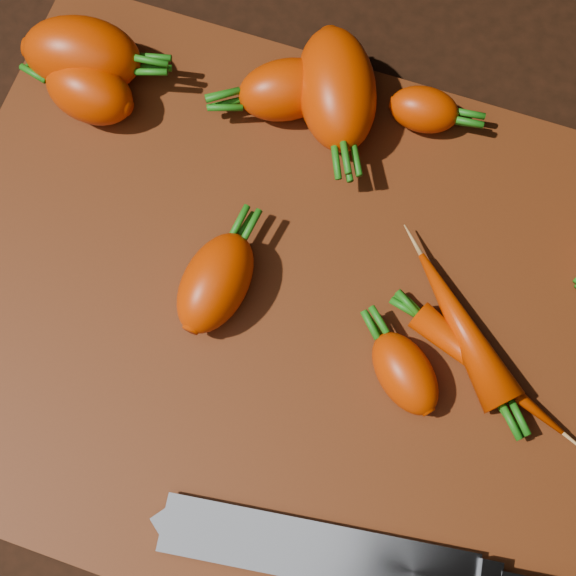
% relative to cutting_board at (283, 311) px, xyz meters
% --- Properties ---
extents(ground, '(2.00, 2.00, 0.01)m').
position_rel_cutting_board_xyz_m(ground, '(0.00, 0.00, -0.01)').
color(ground, black).
extents(cutting_board, '(0.50, 0.40, 0.01)m').
position_rel_cutting_board_xyz_m(cutting_board, '(0.00, 0.00, 0.00)').
color(cutting_board, '#632A0E').
rests_on(cutting_board, ground).
extents(carrot_0, '(0.09, 0.07, 0.05)m').
position_rel_cutting_board_xyz_m(carrot_0, '(-0.20, 0.13, 0.03)').
color(carrot_0, '#D33400').
rests_on(carrot_0, cutting_board).
extents(carrot_1, '(0.07, 0.05, 0.04)m').
position_rel_cutting_board_xyz_m(carrot_1, '(-0.18, 0.10, 0.03)').
color(carrot_1, '#D33400').
rests_on(carrot_1, cutting_board).
extents(carrot_2, '(0.09, 0.11, 0.06)m').
position_rel_cutting_board_xyz_m(carrot_2, '(-0.01, 0.16, 0.03)').
color(carrot_2, '#D33400').
rests_on(carrot_2, cutting_board).
extents(carrot_3, '(0.05, 0.08, 0.04)m').
position_rel_cutting_board_xyz_m(carrot_3, '(-0.05, -0.00, 0.03)').
color(carrot_3, '#D33400').
rests_on(carrot_3, cutting_board).
extents(carrot_4, '(0.08, 0.07, 0.04)m').
position_rel_cutting_board_xyz_m(carrot_4, '(-0.05, 0.15, 0.03)').
color(carrot_4, '#D33400').
rests_on(carrot_4, cutting_board).
extents(carrot_5, '(0.05, 0.04, 0.03)m').
position_rel_cutting_board_xyz_m(carrot_5, '(0.05, 0.17, 0.02)').
color(carrot_5, '#D33400').
rests_on(carrot_5, cutting_board).
extents(carrot_6, '(0.07, 0.07, 0.03)m').
position_rel_cutting_board_xyz_m(carrot_6, '(0.09, -0.02, 0.02)').
color(carrot_6, '#D33400').
rests_on(carrot_6, cutting_board).
extents(carrot_8, '(0.12, 0.07, 0.02)m').
position_rel_cutting_board_xyz_m(carrot_8, '(0.14, -0.00, 0.02)').
color(carrot_8, '#D33400').
rests_on(carrot_8, cutting_board).
extents(carrot_9, '(0.10, 0.10, 0.03)m').
position_rel_cutting_board_xyz_m(carrot_9, '(0.12, 0.02, 0.02)').
color(carrot_9, '#D33400').
rests_on(carrot_9, cutting_board).
extents(knife, '(0.32, 0.07, 0.02)m').
position_rel_cutting_board_xyz_m(knife, '(0.09, -0.14, 0.01)').
color(knife, gray).
rests_on(knife, cutting_board).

